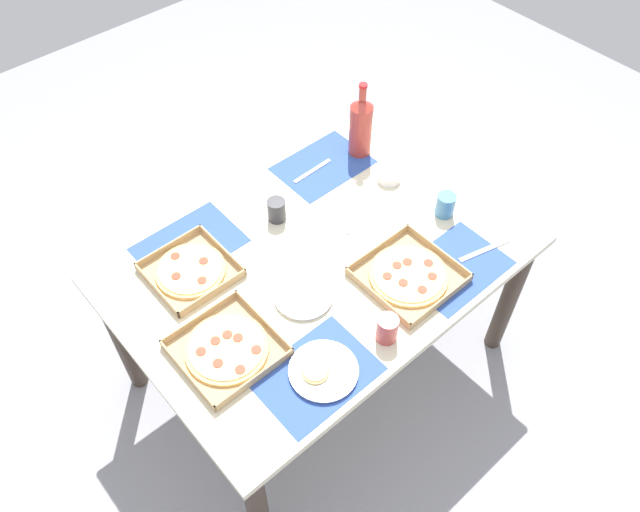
{
  "coord_description": "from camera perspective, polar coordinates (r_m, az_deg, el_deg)",
  "views": [
    {
      "loc": [
        -0.93,
        -1.07,
        2.44
      ],
      "look_at": [
        0.0,
        0.0,
        0.72
      ],
      "focal_mm": 35.57,
      "sensor_mm": 36.0,
      "label": 1
    }
  ],
  "objects": [
    {
      "name": "ground_plane",
      "position": [
        2.82,
        0.0,
        -9.39
      ],
      "size": [
        6.0,
        6.0,
        0.0
      ],
      "primitive_type": "plane",
      "color": "gray"
    },
    {
      "name": "dining_table",
      "position": [
        2.3,
        0.0,
        -1.63
      ],
      "size": [
        1.41,
        0.99,
        0.72
      ],
      "color": "#3F3328",
      "rests_on": "ground_plane"
    },
    {
      "name": "placemat_near_left",
      "position": [
        1.96,
        -0.35,
        -10.62
      ],
      "size": [
        0.36,
        0.26,
        0.0
      ],
      "primitive_type": "cube",
      "color": "#2D4C9E",
      "rests_on": "dining_table"
    },
    {
      "name": "placemat_near_right",
      "position": [
        2.24,
        12.01,
        -1.0
      ],
      "size": [
        0.36,
        0.26,
        0.0
      ],
      "primitive_type": "cube",
      "color": "#2D4C9E",
      "rests_on": "dining_table"
    },
    {
      "name": "placemat_far_left",
      "position": [
        2.3,
        -11.68,
        0.99
      ],
      "size": [
        0.36,
        0.26,
        0.0
      ],
      "primitive_type": "cube",
      "color": "#2D4C9E",
      "rests_on": "dining_table"
    },
    {
      "name": "placemat_far_right",
      "position": [
        2.55,
        0.26,
        8.17
      ],
      "size": [
        0.36,
        0.26,
        0.0
      ],
      "primitive_type": "cube",
      "color": "#2D4C9E",
      "rests_on": "dining_table"
    },
    {
      "name": "pizza_box_corner_left",
      "position": [
        2.01,
        -8.38,
        -8.25
      ],
      "size": [
        0.3,
        0.3,
        0.04
      ],
      "color": "tan",
      "rests_on": "dining_table"
    },
    {
      "name": "pizza_box_edge_far",
      "position": [
        2.18,
        7.96,
        -1.73
      ],
      "size": [
        0.31,
        0.31,
        0.04
      ],
      "color": "tan",
      "rests_on": "dining_table"
    },
    {
      "name": "pizza_box_corner_right",
      "position": [
        2.21,
        -11.56,
        -1.3
      ],
      "size": [
        0.27,
        0.27,
        0.04
      ],
      "color": "tan",
      "rests_on": "dining_table"
    },
    {
      "name": "plate_near_right",
      "position": [
        1.95,
        0.23,
        -10.33
      ],
      "size": [
        0.21,
        0.21,
        0.03
      ],
      "color": "white",
      "rests_on": "dining_table"
    },
    {
      "name": "plate_far_left",
      "position": [
        2.11,
        -1.5,
        -3.6
      ],
      "size": [
        0.2,
        0.2,
        0.02
      ],
      "color": "white",
      "rests_on": "dining_table"
    },
    {
      "name": "soda_bottle",
      "position": [
        2.53,
        3.69,
        11.64
      ],
      "size": [
        0.09,
        0.09,
        0.32
      ],
      "color": "#B2382D",
      "rests_on": "dining_table"
    },
    {
      "name": "cup_dark",
      "position": [
        2.32,
        -3.92,
        4.15
      ],
      "size": [
        0.07,
        0.07,
        0.09
      ],
      "primitive_type": "cylinder",
      "color": "#333338",
      "rests_on": "dining_table"
    },
    {
      "name": "cup_spare",
      "position": [
        2.0,
        6.06,
        -6.52
      ],
      "size": [
        0.07,
        0.07,
        0.1
      ],
      "primitive_type": "cylinder",
      "color": "#BF4742",
      "rests_on": "dining_table"
    },
    {
      "name": "cup_red",
      "position": [
        2.37,
        11.22,
        4.53
      ],
      "size": [
        0.07,
        0.07,
        0.09
      ],
      "primitive_type": "cylinder",
      "color": "teal",
      "rests_on": "dining_table"
    },
    {
      "name": "condiment_bowl",
      "position": [
        2.49,
        6.21,
        7.12
      ],
      "size": [
        0.09,
        0.09,
        0.04
      ],
      "primitive_type": "cylinder",
      "color": "white",
      "rests_on": "dining_table"
    },
    {
      "name": "fork_by_near_right",
      "position": [
        2.52,
        -0.69,
        7.66
      ],
      "size": [
        0.19,
        0.02,
        0.0
      ],
      "primitive_type": "cube",
      "rotation": [
        0.0,
        0.0,
        3.18
      ],
      "color": "#B7B7BC",
      "rests_on": "dining_table"
    },
    {
      "name": "knife_by_near_left",
      "position": [
        2.31,
        14.56,
        0.5
      ],
      "size": [
        0.21,
        0.07,
        0.0
      ],
      "primitive_type": "cube",
      "rotation": [
        0.0,
        0.0,
        2.9
      ],
      "color": "#B7B7BC",
      "rests_on": "dining_table"
    },
    {
      "name": "fork_by_far_right",
      "position": [
        2.35,
        1.59,
        3.55
      ],
      "size": [
        0.06,
        0.19,
        0.0
      ],
      "primitive_type": "cube",
      "rotation": [
        0.0,
        0.0,
        1.31
      ],
      "color": "#B7B7BC",
      "rests_on": "dining_table"
    }
  ]
}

